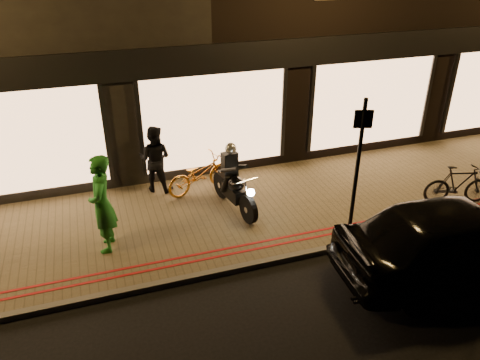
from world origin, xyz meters
name	(u,v)px	position (x,y,z in m)	size (l,w,h in m)	color
ground	(272,265)	(0.00, 0.00, 0.00)	(90.00, 90.00, 0.00)	black
sidewalk	(239,212)	(0.00, 2.00, 0.06)	(50.00, 4.00, 0.12)	brown
kerb_stone	(271,261)	(0.00, 0.05, 0.06)	(50.00, 0.14, 0.12)	#59544C
red_kerb_lines	(262,245)	(0.00, 0.55, 0.12)	(50.00, 0.26, 0.01)	#9C0E0E
motorcycle	(233,184)	(-0.09, 2.14, 0.73)	(0.67, 1.93, 1.59)	black
sign_post	(358,164)	(1.83, 0.25, 1.80)	(0.34, 0.14, 3.00)	black
bicycle_gold	(200,174)	(-0.62, 3.19, 0.58)	(0.61, 1.74, 0.91)	orange
bicycle_dark	(458,185)	(4.93, 0.71, 0.60)	(0.45, 1.59, 0.96)	black
person_green	(102,204)	(-2.97, 1.46, 1.13)	(0.74, 0.48, 2.02)	#1E7321
person_dark	(155,159)	(-1.61, 3.60, 0.95)	(0.81, 0.63, 1.66)	black
parked_car	(458,239)	(3.12, -1.31, 0.78)	(1.85, 4.59, 1.56)	black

